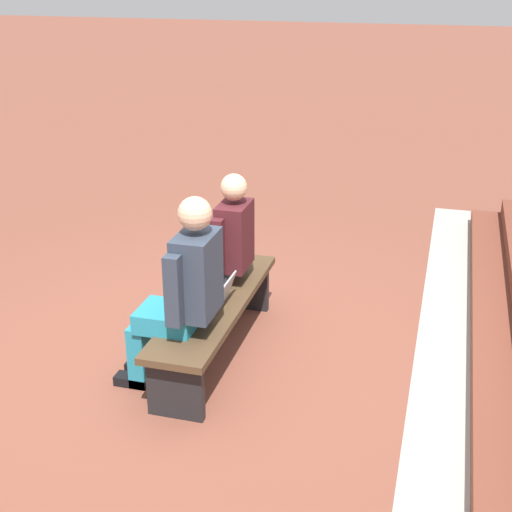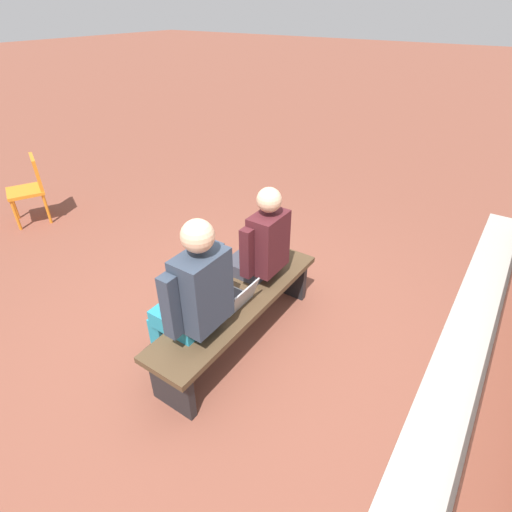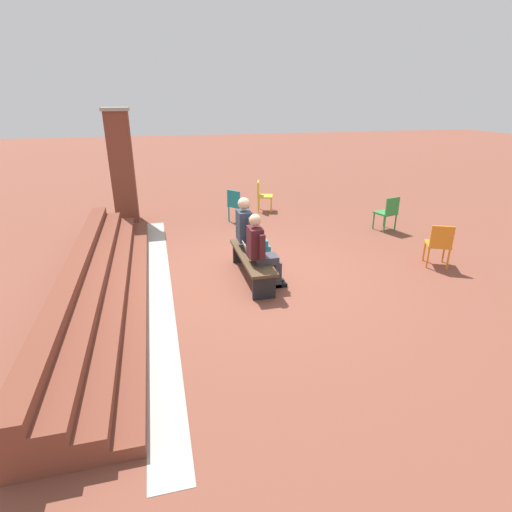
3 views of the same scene
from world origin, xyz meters
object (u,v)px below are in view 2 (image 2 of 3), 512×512
object	(u,v)px
person_student	(258,251)
plastic_chair_near_bench_left	(30,186)
person_adult	(192,298)
bench	(239,308)
laptop	(235,299)

from	to	relation	value
person_student	plastic_chair_near_bench_left	xyz separation A→B (m)	(0.04, -3.47, -0.21)
person_adult	plastic_chair_near_bench_left	distance (m)	3.56
person_student	person_adult	distance (m)	0.82
person_student	bench	bearing A→B (deg)	9.96
bench	person_student	bearing A→B (deg)	-170.04
bench	person_student	world-z (taller)	person_student
person_student	plastic_chair_near_bench_left	world-z (taller)	person_student
bench	laptop	xyz separation A→B (m)	(0.06, 0.01, 0.15)
bench	person_student	xyz separation A→B (m)	(-0.37, -0.06, 0.34)
person_adult	laptop	size ratio (longest dim) A/B	4.29
bench	person_student	distance (m)	0.50
laptop	bench	bearing A→B (deg)	-169.45
bench	plastic_chair_near_bench_left	world-z (taller)	plastic_chair_near_bench_left
person_adult	plastic_chair_near_bench_left	xyz separation A→B (m)	(-0.77, -3.47, -0.25)
bench	person_student	size ratio (longest dim) A/B	1.39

